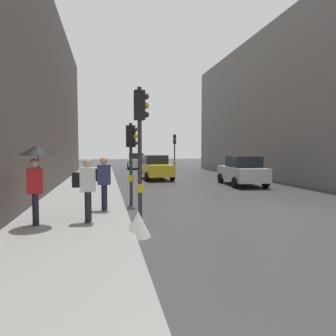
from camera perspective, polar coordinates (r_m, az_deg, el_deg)
name	(u,v)px	position (r m, az deg, el deg)	size (l,w,h in m)	color
ground_plane	(288,214)	(10.93, 21.93, -8.17)	(120.00, 120.00, 0.00)	#38383A
sidewalk_kerb	(86,193)	(15.06, -15.42, -4.57)	(3.27, 40.00, 0.16)	gray
traffic_light_near_left	(140,130)	(8.72, -5.27, 7.17)	(0.44, 0.25, 3.96)	#2D2D2D
traffic_light_far_median	(175,146)	(28.45, 1.27, 4.24)	(0.25, 0.43, 3.65)	#2D2D2D
traffic_light_near_right	(131,149)	(11.75, -6.98, 3.69)	(0.45, 0.36, 3.20)	#2D2D2D
car_yellow_taxi	(155,167)	(21.89, -2.49, 0.14)	(2.25, 4.32, 1.76)	yellow
car_white_compact	(136,161)	(34.27, -6.10, 1.35)	(2.23, 4.31, 1.76)	silver
car_silver_hatchback	(242,171)	(18.66, 13.94, -0.55)	(2.27, 4.33, 1.76)	#BCBCC1
pedestrian_with_umbrella	(37,162)	(8.65, -23.66, 1.05)	(1.00, 1.00, 2.14)	black
pedestrian_with_grey_backpack	(103,180)	(10.13, -12.32, -2.26)	(0.64, 0.38, 1.77)	black
pedestrian_with_black_backpack	(86,186)	(8.57, -15.33, -3.35)	(0.62, 0.36, 1.77)	black
warning_sign_triangle	(138,224)	(7.60, -5.70, -10.53)	(0.64, 0.64, 0.65)	silver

